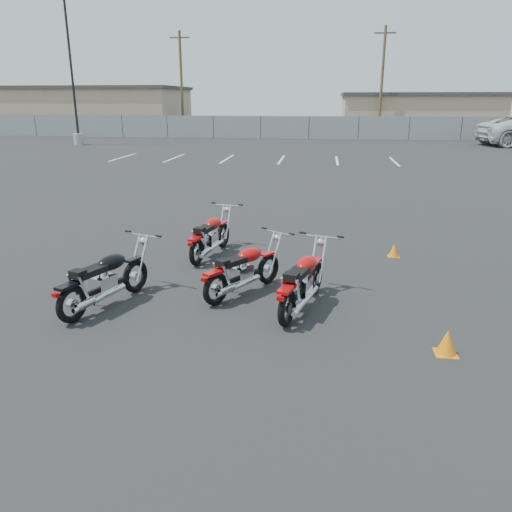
# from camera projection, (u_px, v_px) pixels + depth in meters

# --- Properties ---
(ground) EXTENTS (120.00, 120.00, 0.00)m
(ground) POSITION_uv_depth(u_px,v_px,m) (239.00, 305.00, 8.08)
(ground) COLOR black
(ground) RESTS_ON ground
(motorcycle_front_red) EXTENTS (0.83, 1.95, 0.96)m
(motorcycle_front_red) POSITION_uv_depth(u_px,v_px,m) (211.00, 236.00, 10.45)
(motorcycle_front_red) COLOR black
(motorcycle_front_red) RESTS_ON ground
(motorcycle_second_black) EXTENTS (1.11, 2.00, 0.99)m
(motorcycle_second_black) POSITION_uv_depth(u_px,v_px,m) (105.00, 280.00, 7.90)
(motorcycle_second_black) COLOR black
(motorcycle_second_black) RESTS_ON ground
(motorcycle_third_red) EXTENTS (0.98, 2.01, 0.99)m
(motorcycle_third_red) POSITION_uv_depth(u_px,v_px,m) (303.00, 282.00, 7.80)
(motorcycle_third_red) COLOR black
(motorcycle_third_red) RESTS_ON ground
(motorcycle_rear_red) EXTENTS (1.38, 1.78, 0.94)m
(motorcycle_rear_red) POSITION_uv_depth(u_px,v_px,m) (243.00, 270.00, 8.42)
(motorcycle_rear_red) COLOR black
(motorcycle_rear_red) RESTS_ON ground
(training_cone_near) EXTENTS (0.23, 0.23, 0.28)m
(training_cone_near) POSITION_uv_depth(u_px,v_px,m) (394.00, 250.00, 10.50)
(training_cone_near) COLOR orange
(training_cone_near) RESTS_ON ground
(training_cone_far) EXTENTS (0.28, 0.28, 0.34)m
(training_cone_far) POSITION_uv_depth(u_px,v_px,m) (447.00, 342.00, 6.48)
(training_cone_far) COLOR orange
(training_cone_far) RESTS_ON ground
(light_pole_west) EXTENTS (0.80, 0.70, 10.56)m
(light_pole_west) POSITION_uv_depth(u_px,v_px,m) (75.00, 105.00, 34.91)
(light_pole_west) COLOR #9B9993
(light_pole_west) RESTS_ON ground
(chainlink_fence) EXTENTS (80.06, 0.06, 1.80)m
(chainlink_fence) POSITION_uv_depth(u_px,v_px,m) (309.00, 128.00, 40.88)
(chainlink_fence) COLOR slate
(chainlink_fence) RESTS_ON ground
(tan_building_west) EXTENTS (18.40, 10.40, 4.30)m
(tan_building_west) POSITION_uv_depth(u_px,v_px,m) (91.00, 109.00, 49.88)
(tan_building_west) COLOR tan
(tan_building_west) RESTS_ON ground
(tan_building_east) EXTENTS (14.40, 9.40, 3.70)m
(tan_building_east) POSITION_uv_depth(u_px,v_px,m) (417.00, 113.00, 47.83)
(tan_building_east) COLOR tan
(tan_building_east) RESTS_ON ground
(utility_pole_b) EXTENTS (1.80, 0.24, 9.00)m
(utility_pole_b) POSITION_uv_depth(u_px,v_px,m) (181.00, 81.00, 45.97)
(utility_pole_b) COLOR #4F3D24
(utility_pole_b) RESTS_ON ground
(utility_pole_c) EXTENTS (1.80, 0.24, 9.00)m
(utility_pole_c) POSITION_uv_depth(u_px,v_px,m) (382.00, 80.00, 42.76)
(utility_pole_c) COLOR #4F3D24
(utility_pole_c) RESTS_ON ground
(parking_line_stripes) EXTENTS (15.12, 4.00, 0.01)m
(parking_line_stripes) POSITION_uv_depth(u_px,v_px,m) (254.00, 159.00, 27.29)
(parking_line_stripes) COLOR silver
(parking_line_stripes) RESTS_ON ground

